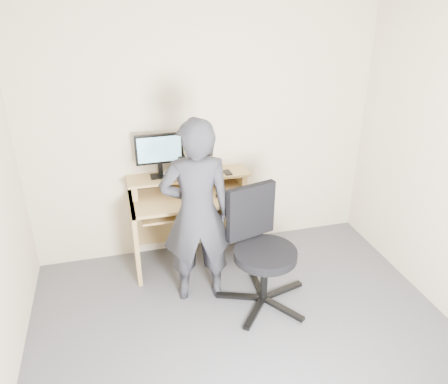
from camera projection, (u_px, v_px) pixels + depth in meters
name	position (u px, v px, depth m)	size (l,w,h in m)	color
ground	(257.00, 361.00, 3.34)	(3.50, 3.50, 0.00)	#54555A
back_wall	(204.00, 135.00, 4.32)	(3.50, 0.02, 2.50)	beige
ceiling	(273.00, 8.00, 2.26)	(3.50, 3.50, 0.02)	white
desk	(191.00, 210.00, 4.39)	(1.20, 0.60, 0.91)	tan
monitor	(159.00, 152.00, 4.13)	(0.46, 0.13, 0.43)	black
external_drive	(182.00, 166.00, 4.24)	(0.07, 0.13, 0.20)	black
travel_mug	(209.00, 164.00, 4.28)	(0.09, 0.09, 0.20)	#B7B8BC
smartphone	(227.00, 172.00, 4.33)	(0.07, 0.13, 0.01)	black
charger	(166.00, 179.00, 4.15)	(0.04, 0.04, 0.04)	black
headphones	(171.00, 174.00, 4.30)	(0.16, 0.16, 0.02)	silver
keyboard	(191.00, 208.00, 4.19)	(0.46, 0.18, 0.03)	black
mouse	(220.00, 195.00, 4.20)	(0.10, 0.06, 0.04)	black
office_chair	(260.00, 244.00, 3.78)	(0.83, 0.80, 1.04)	black
person	(197.00, 214.00, 3.71)	(0.62, 0.41, 1.69)	black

